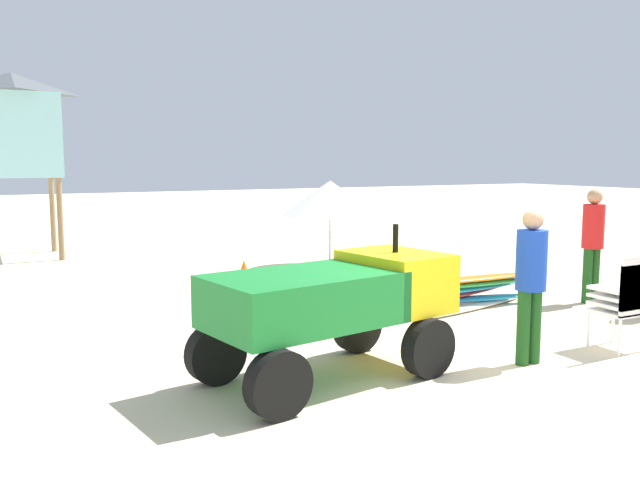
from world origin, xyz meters
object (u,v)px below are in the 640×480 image
utility_cart (335,301)px  lifeguard_tower (13,125)px  surfboard_pile (466,292)px  lifeguard_near_right (531,276)px  lifeguard_near_left (593,238)px  traffic_cone_near (244,277)px  stacked_plastic_chairs (626,295)px  beach_umbrella_left (330,198)px

utility_cart → lifeguard_tower: size_ratio=0.67×
surfboard_pile → lifeguard_near_right: (-1.17, -2.40, 0.71)m
lifeguard_near_left → traffic_cone_near: lifeguard_near_left is taller
surfboard_pile → utility_cart: bearing=-150.3°
stacked_plastic_chairs → beach_umbrella_left: beach_umbrella_left is taller
beach_umbrella_left → traffic_cone_near: 3.19m
stacked_plastic_chairs → lifeguard_tower: size_ratio=0.27×
utility_cart → lifeguard_near_left: bearing=13.6°
surfboard_pile → traffic_cone_near: bearing=135.8°
lifeguard_tower → traffic_cone_near: lifeguard_tower is taller
lifeguard_near_left → utility_cart: bearing=-166.4°
utility_cart → stacked_plastic_chairs: size_ratio=2.44×
beach_umbrella_left → traffic_cone_near: (-2.48, -1.66, -1.13)m
utility_cart → beach_umbrella_left: bearing=62.0°
lifeguard_tower → beach_umbrella_left: lifeguard_tower is taller
lifeguard_near_right → lifeguard_tower: size_ratio=0.41×
beach_umbrella_left → traffic_cone_near: bearing=-146.2°
stacked_plastic_chairs → surfboard_pile: size_ratio=0.43×
utility_cart → traffic_cone_near: 4.38m
utility_cart → lifeguard_near_left: lifeguard_near_left is taller
surfboard_pile → beach_umbrella_left: (-0.05, 4.12, 1.17)m
surfboard_pile → traffic_cone_near: (-2.53, 2.46, 0.04)m
stacked_plastic_chairs → lifeguard_tower: bearing=116.9°
utility_cart → lifeguard_near_right: 2.13m
beach_umbrella_left → lifeguard_tower: bearing=141.1°
stacked_plastic_chairs → lifeguard_near_right: 1.35m
surfboard_pile → lifeguard_near_right: lifeguard_near_right is taller
stacked_plastic_chairs → lifeguard_near_left: bearing=47.7°
lifeguard_near_left → surfboard_pile: bearing=163.1°
lifeguard_near_left → traffic_cone_near: size_ratio=3.07×
utility_cart → lifeguard_near_right: lifeguard_near_right is taller
stacked_plastic_chairs → lifeguard_near_left: lifeguard_near_left is taller
lifeguard_tower → utility_cart: bearing=-77.5°
beach_umbrella_left → surfboard_pile: bearing=-89.3°
surfboard_pile → lifeguard_near_right: 2.76m
utility_cart → stacked_plastic_chairs: (3.35, -0.73, -0.13)m
stacked_plastic_chairs → traffic_cone_near: (-2.66, 5.02, -0.37)m
utility_cart → traffic_cone_near: utility_cart is taller
stacked_plastic_chairs → beach_umbrella_left: (-0.18, 6.68, 0.76)m
traffic_cone_near → beach_umbrella_left: bearing=33.8°
lifeguard_tower → stacked_plastic_chairs: bearing=-63.1°
lifeguard_near_right → lifeguard_tower: bearing=111.6°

